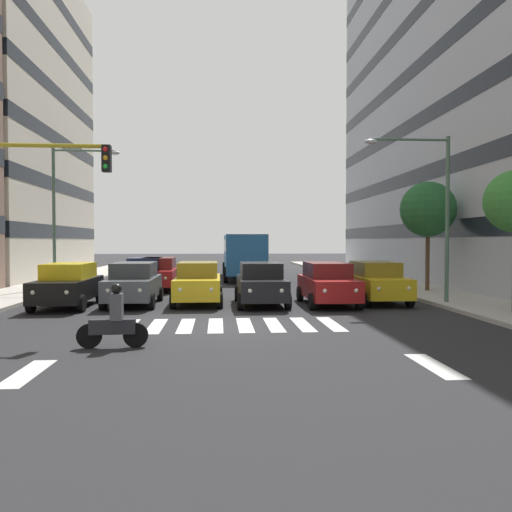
# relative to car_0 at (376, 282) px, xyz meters

# --- Properties ---
(ground_plane) EXTENTS (180.00, 180.00, 0.00)m
(ground_plane) POSITION_rel_car_0_xyz_m (6.24, 5.37, -0.89)
(ground_plane) COLOR #262628
(building_left_block_0) EXTENTS (9.63, 29.31, 29.17)m
(building_left_block_0) POSITION_rel_car_0_xyz_m (-10.06, -11.49, 13.70)
(building_left_block_0) COLOR #ADB2BC
(building_left_block_0) RESTS_ON ground_plane
(crosswalk_markings) EXTENTS (6.75, 2.80, 0.01)m
(crosswalk_markings) POSITION_rel_car_0_xyz_m (6.24, 5.37, -0.88)
(crosswalk_markings) COLOR silver
(crosswalk_markings) RESTS_ON ground_plane
(lane_arrow_0) EXTENTS (0.50, 2.20, 0.01)m
(lane_arrow_0) POSITION_rel_car_0_xyz_m (2.13, 10.87, -0.88)
(lane_arrow_0) COLOR silver
(lane_arrow_0) RESTS_ON ground_plane
(lane_arrow_1) EXTENTS (0.50, 2.20, 0.01)m
(lane_arrow_1) POSITION_rel_car_0_xyz_m (10.35, 10.87, -0.88)
(lane_arrow_1) COLOR silver
(lane_arrow_1) RESTS_ON ground_plane
(car_0) EXTENTS (2.02, 4.44, 1.72)m
(car_0) POSITION_rel_car_0_xyz_m (0.00, 0.00, 0.00)
(car_0) COLOR gold
(car_0) RESTS_ON ground_plane
(car_1) EXTENTS (2.02, 4.44, 1.72)m
(car_1) POSITION_rel_car_0_xyz_m (2.20, 0.65, 0.00)
(car_1) COLOR maroon
(car_1) RESTS_ON ground_plane
(car_2) EXTENTS (2.02, 4.44, 1.72)m
(car_2) POSITION_rel_car_0_xyz_m (4.89, 0.46, 0.00)
(car_2) COLOR black
(car_2) RESTS_ON ground_plane
(car_3) EXTENTS (2.02, 4.44, 1.72)m
(car_3) POSITION_rel_car_0_xyz_m (7.44, -0.13, 0.00)
(car_3) COLOR gold
(car_3) RESTS_ON ground_plane
(car_4) EXTENTS (2.02, 4.44, 1.72)m
(car_4) POSITION_rel_car_0_xyz_m (10.03, 0.03, 0.00)
(car_4) COLOR #474C51
(car_4) RESTS_ON ground_plane
(car_5) EXTENTS (2.02, 4.44, 1.72)m
(car_5) POSITION_rel_car_0_xyz_m (12.48, 0.56, 0.00)
(car_5) COLOR black
(car_5) RESTS_ON ground_plane
(car_row2_0) EXTENTS (2.02, 4.44, 1.72)m
(car_row2_0) POSITION_rel_car_0_xyz_m (9.73, -6.21, 0.00)
(car_row2_0) COLOR maroon
(car_row2_0) RESTS_ON ground_plane
(car_row2_1) EXTENTS (2.02, 4.44, 1.72)m
(car_row2_1) POSITION_rel_car_0_xyz_m (10.41, -6.11, 0.00)
(car_row2_1) COLOR navy
(car_row2_1) RESTS_ON ground_plane
(bus_behind_traffic) EXTENTS (2.78, 10.50, 3.00)m
(bus_behind_traffic) POSITION_rel_car_0_xyz_m (4.89, -14.35, 0.97)
(bus_behind_traffic) COLOR #286BAD
(bus_behind_traffic) RESTS_ON ground_plane
(motorcycle_with_rider) EXTENTS (1.70, 0.37, 1.57)m
(motorcycle_with_rider) POSITION_rel_car_0_xyz_m (9.13, 8.55, -0.24)
(motorcycle_with_rider) COLOR black
(motorcycle_with_rider) RESTS_ON ground_plane
(street_lamp_left) EXTENTS (3.50, 0.28, 6.63)m
(street_lamp_left) POSITION_rel_car_0_xyz_m (-1.94, 1.09, 3.42)
(street_lamp_left) COLOR #4C6B56
(street_lamp_left) RESTS_ON sidewalk_left
(street_lamp_right) EXTENTS (3.44, 0.28, 7.26)m
(street_lamp_right) POSITION_rel_car_0_xyz_m (14.47, -6.13, 3.75)
(street_lamp_right) COLOR #4C6B56
(street_lamp_right) RESTS_ON sidewalk_right
(street_tree_1) EXTENTS (2.73, 2.73, 5.38)m
(street_tree_1) POSITION_rel_car_0_xyz_m (-3.73, -3.62, 3.26)
(street_tree_1) COLOR #513823
(street_tree_1) RESTS_ON sidewalk_left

